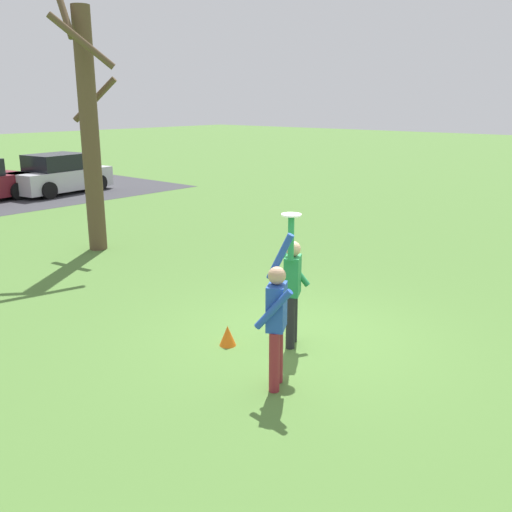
# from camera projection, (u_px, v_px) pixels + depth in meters

# --- Properties ---
(ground_plane) EXTENTS (120.00, 120.00, 0.00)m
(ground_plane) POSITION_uv_depth(u_px,v_px,m) (300.00, 339.00, 8.95)
(ground_plane) COLOR #4C7533
(person_catcher) EXTENTS (0.58, 0.52, 2.08)m
(person_catcher) POSITION_uv_depth(u_px,v_px,m) (292.00, 284.00, 8.48)
(person_catcher) COLOR black
(person_catcher) RESTS_ON ground_plane
(person_defender) EXTENTS (0.65, 0.61, 2.04)m
(person_defender) POSITION_uv_depth(u_px,v_px,m) (277.00, 317.00, 7.20)
(person_defender) COLOR maroon
(person_defender) RESTS_ON ground_plane
(frisbee_disc) EXTENTS (0.29, 0.29, 0.02)m
(frisbee_disc) POSITION_uv_depth(u_px,v_px,m) (291.00, 215.00, 7.98)
(frisbee_disc) COLOR white
(frisbee_disc) RESTS_ON person_catcher
(parked_car_silver) EXTENTS (4.31, 2.46, 1.59)m
(parked_car_silver) POSITION_uv_depth(u_px,v_px,m) (59.00, 175.00, 22.98)
(parked_car_silver) COLOR #BCBCC1
(parked_car_silver) RESTS_ON ground_plane
(bare_tree_tall) EXTENTS (1.83, 1.83, 6.25)m
(bare_tree_tall) POSITION_uv_depth(u_px,v_px,m) (89.00, 126.00, 13.58)
(bare_tree_tall) COLOR brown
(bare_tree_tall) RESTS_ON ground_plane
(field_cone_orange) EXTENTS (0.26, 0.26, 0.32)m
(field_cone_orange) POSITION_uv_depth(u_px,v_px,m) (228.00, 336.00, 8.67)
(field_cone_orange) COLOR orange
(field_cone_orange) RESTS_ON ground_plane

